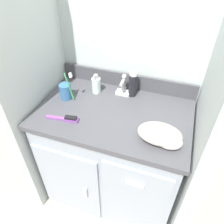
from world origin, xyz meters
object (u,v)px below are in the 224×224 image
(toothbrush_cup, at_px, (66,91))
(soap_dispenser, at_px, (96,85))
(shaving_cream_can, at_px, (133,84))
(hairbrush, at_px, (67,119))
(hand_towel, at_px, (162,135))

(toothbrush_cup, xyz_separation_m, soap_dispenser, (0.15, 0.12, 0.00))
(toothbrush_cup, height_order, soap_dispenser, toothbrush_cup)
(soap_dispenser, height_order, shaving_cream_can, shaving_cream_can)
(toothbrush_cup, bearing_deg, hairbrush, -62.00)
(soap_dispenser, bearing_deg, toothbrush_cup, -141.37)
(toothbrush_cup, height_order, hand_towel, toothbrush_cup)
(shaving_cream_can, bearing_deg, toothbrush_cup, -156.37)
(toothbrush_cup, xyz_separation_m, hand_towel, (0.63, -0.18, -0.01))
(toothbrush_cup, distance_m, hairbrush, 0.22)
(soap_dispenser, xyz_separation_m, hairbrush, (-0.05, -0.31, -0.04))
(shaving_cream_can, relative_size, hand_towel, 0.74)
(soap_dispenser, relative_size, hairbrush, 0.71)
(shaving_cream_can, relative_size, hairbrush, 0.89)
(toothbrush_cup, relative_size, hand_towel, 0.85)
(shaving_cream_can, height_order, hand_towel, shaving_cream_can)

